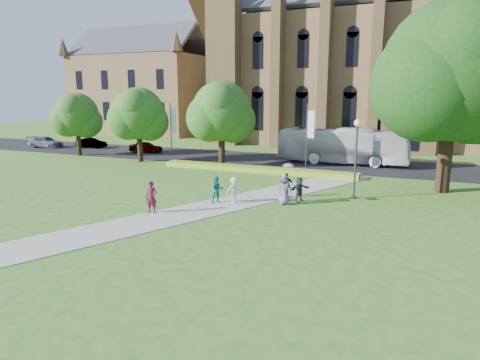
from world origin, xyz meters
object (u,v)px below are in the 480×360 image
at_px(streetlamp, 356,149).
at_px(car_0, 146,147).
at_px(large_tree, 453,71).
at_px(pedestrian_0, 151,197).
at_px(tour_coach, 342,146).
at_px(car_2, 46,142).
at_px(car_1, 91,143).

distance_m(streetlamp, car_0, 29.27).
bearing_deg(large_tree, car_0, 164.28).
distance_m(streetlamp, pedestrian_0, 13.44).
height_order(tour_coach, car_0, tour_coach).
bearing_deg(car_2, car_1, -78.76).
height_order(large_tree, car_1, large_tree).
relative_size(tour_coach, car_0, 3.29).
relative_size(streetlamp, car_1, 1.38).
bearing_deg(car_1, streetlamp, -124.41).
relative_size(large_tree, pedestrian_0, 7.05).
bearing_deg(car_0, car_2, 80.98).
xyz_separation_m(large_tree, tour_coach, (-8.74, 9.72, -6.58)).
height_order(large_tree, tour_coach, large_tree).
distance_m(car_0, car_2, 14.84).
bearing_deg(car_2, streetlamp, -113.13).
bearing_deg(car_1, tour_coach, -102.23).
relative_size(streetlamp, car_0, 1.36).
bearing_deg(pedestrian_0, large_tree, 22.96).
bearing_deg(car_2, car_0, -92.52).
distance_m(tour_coach, car_2, 37.55).
distance_m(tour_coach, pedestrian_0, 23.61).
height_order(large_tree, car_0, large_tree).
xyz_separation_m(car_0, pedestrian_0, (15.59, -21.62, 0.30)).
bearing_deg(tour_coach, pedestrian_0, 163.64).
relative_size(tour_coach, car_1, 3.34).
bearing_deg(car_1, car_2, 95.23).
height_order(car_2, pedestrian_0, pedestrian_0).
relative_size(car_1, pedestrian_0, 2.03).
xyz_separation_m(car_0, car_2, (-14.81, -0.96, 0.02)).
height_order(car_1, car_2, car_2).
height_order(large_tree, pedestrian_0, large_tree).
bearing_deg(pedestrian_0, tour_coach, 56.54).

